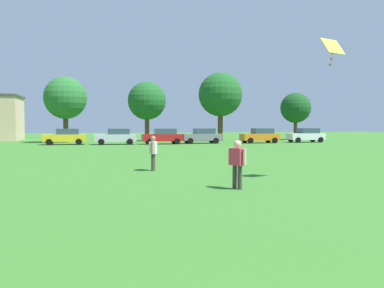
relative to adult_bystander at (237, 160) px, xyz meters
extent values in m
plane|color=#387528|center=(-3.19, 16.39, -0.94)|extent=(160.00, 160.00, 0.00)
cylinder|color=#3F3833|center=(-0.05, 0.11, -0.55)|extent=(0.15, 0.15, 0.77)
cylinder|color=#3F3833|center=(0.05, -0.11, -0.55)|extent=(0.15, 0.15, 0.77)
cube|color=#D8334C|center=(0.00, 0.00, 0.11)|extent=(0.48, 0.59, 0.55)
cylinder|color=beige|center=(-0.13, 0.29, 0.13)|extent=(0.11, 0.11, 0.52)
cylinder|color=beige|center=(0.13, -0.29, 0.13)|extent=(0.11, 0.11, 0.52)
sphere|color=beige|center=(0.00, 0.00, 0.52)|extent=(0.24, 0.24, 0.24)
cylinder|color=#3F3833|center=(-1.91, 5.87, -0.55)|extent=(0.14, 0.14, 0.77)
cylinder|color=#3F3833|center=(-1.98, 5.65, -0.55)|extent=(0.14, 0.14, 0.77)
cube|color=white|center=(-1.94, 5.76, 0.11)|extent=(0.43, 0.58, 0.55)
cylinder|color=#936B4C|center=(-1.85, 6.07, 0.12)|extent=(0.11, 0.11, 0.52)
cylinder|color=#936B4C|center=(-2.04, 5.46, 0.12)|extent=(0.11, 0.11, 0.52)
sphere|color=#936B4C|center=(-1.94, 5.76, 0.52)|extent=(0.24, 0.24, 0.24)
cube|color=yellow|center=(4.21, 1.27, 4.07)|extent=(1.04, 0.73, 0.60)
sphere|color=orange|center=(4.21, 1.27, 3.82)|extent=(0.10, 0.10, 0.10)
sphere|color=orange|center=(4.16, 1.27, 3.60)|extent=(0.10, 0.10, 0.10)
sphere|color=orange|center=(4.11, 1.27, 3.38)|extent=(0.10, 0.10, 0.10)
cube|color=yellow|center=(-7.75, 31.53, -0.24)|extent=(4.30, 1.80, 0.76)
cube|color=#334756|center=(-7.40, 31.53, 0.44)|extent=(2.24, 1.58, 0.60)
cylinder|color=black|center=(-9.21, 30.63, -0.62)|extent=(0.64, 0.22, 0.64)
cylinder|color=black|center=(-9.21, 32.43, -0.62)|extent=(0.64, 0.22, 0.64)
cylinder|color=black|center=(-6.29, 30.63, -0.62)|extent=(0.64, 0.22, 0.64)
cylinder|color=black|center=(-6.29, 32.43, -0.62)|extent=(0.64, 0.22, 0.64)
cube|color=silver|center=(-2.56, 30.70, -0.24)|extent=(4.30, 1.80, 0.76)
cube|color=#334756|center=(-2.21, 30.70, 0.44)|extent=(2.24, 1.58, 0.60)
cylinder|color=black|center=(-4.02, 29.80, -0.62)|extent=(0.64, 0.22, 0.64)
cylinder|color=black|center=(-4.02, 31.60, -0.62)|extent=(0.64, 0.22, 0.64)
cylinder|color=black|center=(-1.09, 29.80, -0.62)|extent=(0.64, 0.22, 0.64)
cylinder|color=black|center=(-1.09, 31.60, -0.62)|extent=(0.64, 0.22, 0.64)
cube|color=red|center=(2.43, 30.45, -0.24)|extent=(4.30, 1.80, 0.76)
cube|color=#334756|center=(2.78, 30.45, 0.44)|extent=(2.24, 1.58, 0.60)
cylinder|color=black|center=(0.97, 29.55, -0.62)|extent=(0.64, 0.22, 0.64)
cylinder|color=black|center=(0.97, 31.35, -0.62)|extent=(0.64, 0.22, 0.64)
cylinder|color=black|center=(3.90, 29.55, -0.62)|extent=(0.64, 0.22, 0.64)
cylinder|color=black|center=(3.90, 31.35, -0.62)|extent=(0.64, 0.22, 0.64)
cube|color=slate|center=(6.94, 30.98, -0.24)|extent=(4.30, 1.80, 0.76)
cube|color=#334756|center=(7.29, 30.98, 0.44)|extent=(2.24, 1.58, 0.60)
cylinder|color=black|center=(5.48, 30.08, -0.62)|extent=(0.64, 0.22, 0.64)
cylinder|color=black|center=(5.48, 31.88, -0.62)|extent=(0.64, 0.22, 0.64)
cylinder|color=black|center=(8.41, 30.08, -0.62)|extent=(0.64, 0.22, 0.64)
cylinder|color=black|center=(8.41, 31.88, -0.62)|extent=(0.64, 0.22, 0.64)
cube|color=orange|center=(13.69, 30.32, -0.24)|extent=(4.30, 1.80, 0.76)
cube|color=#334756|center=(14.03, 30.32, 0.44)|extent=(2.24, 1.58, 0.60)
cylinder|color=black|center=(12.23, 29.42, -0.62)|extent=(0.64, 0.22, 0.64)
cylinder|color=black|center=(12.23, 31.22, -0.62)|extent=(0.64, 0.22, 0.64)
cylinder|color=black|center=(15.15, 29.42, -0.62)|extent=(0.64, 0.22, 0.64)
cylinder|color=black|center=(15.15, 31.22, -0.62)|extent=(0.64, 0.22, 0.64)
cube|color=white|center=(19.75, 30.77, -0.24)|extent=(4.30, 1.80, 0.76)
cube|color=#334756|center=(20.10, 30.77, 0.44)|extent=(2.24, 1.58, 0.60)
cylinder|color=black|center=(18.29, 29.87, -0.62)|extent=(0.64, 0.22, 0.64)
cylinder|color=black|center=(18.29, 31.67, -0.62)|extent=(0.64, 0.22, 0.64)
cylinder|color=black|center=(21.21, 29.87, -0.62)|extent=(0.64, 0.22, 0.64)
cylinder|color=black|center=(21.21, 31.67, -0.62)|extent=(0.64, 0.22, 0.64)
cylinder|color=brown|center=(-8.01, 36.86, 0.63)|extent=(0.58, 0.58, 3.15)
sphere|color=#286B2D|center=(-8.01, 36.86, 4.32)|extent=(4.97, 4.97, 4.97)
cylinder|color=brown|center=(1.81, 38.81, 0.61)|extent=(0.57, 0.57, 3.09)
sphere|color=#1E5B23|center=(1.81, 38.81, 4.22)|extent=(4.87, 4.87, 4.87)
cylinder|color=brown|center=(11.26, 37.57, 0.87)|extent=(0.67, 0.67, 3.62)
sphere|color=#1E5B23|center=(11.26, 37.57, 5.10)|extent=(5.71, 5.71, 5.71)
cylinder|color=brown|center=(22.54, 38.53, 0.40)|extent=(0.49, 0.49, 2.67)
sphere|color=#194C1E|center=(22.54, 38.53, 3.52)|extent=(4.21, 4.21, 4.21)
camera|label=1|loc=(-4.39, -12.09, 1.14)|focal=37.17mm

